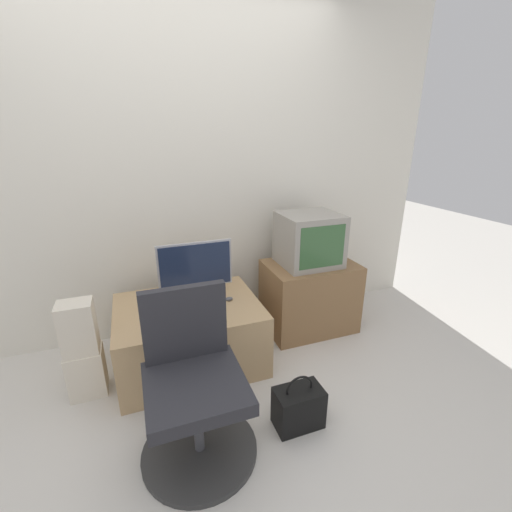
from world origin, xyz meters
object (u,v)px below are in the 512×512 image
(main_monitor, at_px, (196,271))
(keyboard, at_px, (202,306))
(crt_tv, at_px, (309,239))
(office_chair, at_px, (194,391))
(cardboard_box_lower, at_px, (87,372))
(mouse, at_px, (229,299))
(handbag, at_px, (298,407))

(main_monitor, distance_m, keyboard, 0.25)
(crt_tv, bearing_deg, main_monitor, -177.74)
(office_chair, relative_size, cardboard_box_lower, 2.78)
(main_monitor, bearing_deg, crt_tv, 2.26)
(mouse, relative_size, cardboard_box_lower, 0.18)
(main_monitor, height_order, mouse, main_monitor)
(main_monitor, xyz_separation_m, cardboard_box_lower, (-0.75, -0.20, -0.50))
(main_monitor, relative_size, keyboard, 1.82)
(keyboard, height_order, office_chair, office_chair)
(mouse, relative_size, crt_tv, 0.13)
(main_monitor, relative_size, handbag, 1.57)
(office_chair, xyz_separation_m, cardboard_box_lower, (-0.57, 0.63, -0.20))
(crt_tv, height_order, cardboard_box_lower, crt_tv)
(keyboard, bearing_deg, cardboard_box_lower, -177.10)
(mouse, xyz_separation_m, crt_tv, (0.71, 0.17, 0.31))
(crt_tv, distance_m, handbag, 1.25)
(crt_tv, xyz_separation_m, office_chair, (-1.09, -0.86, -0.43))
(main_monitor, height_order, cardboard_box_lower, main_monitor)
(main_monitor, distance_m, mouse, 0.30)
(mouse, bearing_deg, keyboard, -173.33)
(cardboard_box_lower, height_order, handbag, handbag)
(crt_tv, height_order, office_chair, crt_tv)
(mouse, xyz_separation_m, office_chair, (-0.38, -0.69, -0.12))
(mouse, xyz_separation_m, handbag, (0.18, -0.75, -0.34))
(keyboard, bearing_deg, mouse, 6.67)
(main_monitor, height_order, crt_tv, crt_tv)
(main_monitor, distance_m, crt_tv, 0.91)
(main_monitor, xyz_separation_m, mouse, (0.20, -0.14, -0.18))
(keyboard, distance_m, handbag, 0.89)
(keyboard, relative_size, mouse, 5.07)
(mouse, height_order, cardboard_box_lower, mouse)
(mouse, distance_m, office_chair, 0.80)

